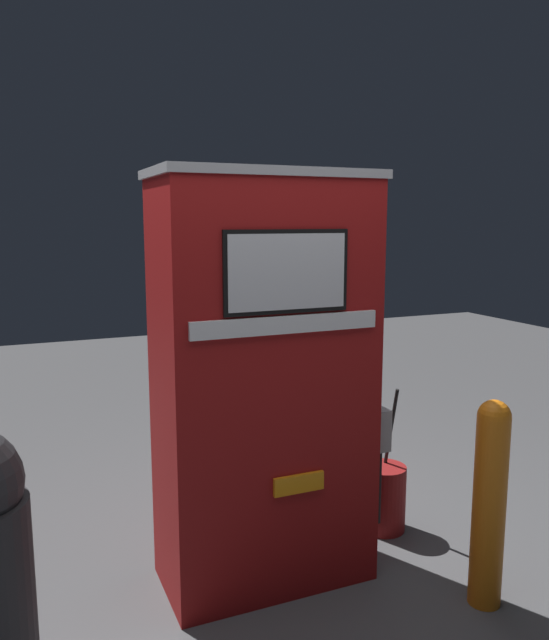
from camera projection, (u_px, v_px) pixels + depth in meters
The scene contains 4 objects.
ground_plane at pixel (286, 603), 2.89m from camera, with size 14.00×14.00×0.00m, color #4C4C4F.
gas_pump at pixel (264, 382), 2.96m from camera, with size 1.09×0.56×1.97m.
safety_bollard at pixel (490, 498), 2.81m from camera, with size 0.15×0.15×0.97m.
squeegee_bucket at pixel (383, 497), 3.55m from camera, with size 0.25×0.25×0.84m.
Camera 1 is at (-1.09, -2.41, 1.75)m, focal length 35.00 mm.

